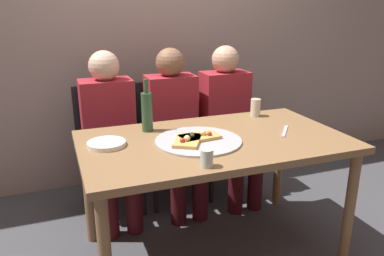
{
  "coord_description": "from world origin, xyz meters",
  "views": [
    {
      "loc": [
        -0.84,
        -1.87,
        1.47
      ],
      "look_at": [
        -0.11,
        0.08,
        0.79
      ],
      "focal_mm": 35.81,
      "sensor_mm": 36.0,
      "label": 1
    }
  ],
  "objects_px": {
    "tumbler_near": "(207,158)",
    "table_knife": "(285,131)",
    "plate_stack": "(106,144)",
    "guest_in_beanie": "(175,122)",
    "guest_by_wall": "(229,116)",
    "dining_table": "(214,152)",
    "wine_bottle": "(147,111)",
    "pizza_slice_extra": "(200,137)",
    "chair_right": "(220,126)",
    "pizza_slice_last": "(188,140)",
    "guest_in_sweater": "(110,129)",
    "tumbler_far": "(255,108)",
    "chair_left": "(108,140)",
    "chair_middle": "(169,132)",
    "pizza_tray": "(198,141)"
  },
  "relations": [
    {
      "from": "pizza_tray",
      "to": "chair_middle",
      "type": "distance_m",
      "value": 0.88
    },
    {
      "from": "pizza_slice_extra",
      "to": "wine_bottle",
      "type": "bearing_deg",
      "value": 130.75
    },
    {
      "from": "dining_table",
      "to": "wine_bottle",
      "type": "relative_size",
      "value": 4.78
    },
    {
      "from": "tumbler_near",
      "to": "plate_stack",
      "type": "distance_m",
      "value": 0.6
    },
    {
      "from": "pizza_tray",
      "to": "chair_right",
      "type": "relative_size",
      "value": 0.53
    },
    {
      "from": "chair_middle",
      "to": "chair_left",
      "type": "bearing_deg",
      "value": 0.0
    },
    {
      "from": "pizza_tray",
      "to": "chair_middle",
      "type": "bearing_deg",
      "value": 84.05
    },
    {
      "from": "tumbler_far",
      "to": "guest_in_beanie",
      "type": "distance_m",
      "value": 0.6
    },
    {
      "from": "guest_in_beanie",
      "to": "chair_right",
      "type": "bearing_deg",
      "value": -160.97
    },
    {
      "from": "dining_table",
      "to": "tumbler_far",
      "type": "height_order",
      "value": "tumbler_far"
    },
    {
      "from": "dining_table",
      "to": "tumbler_far",
      "type": "distance_m",
      "value": 0.57
    },
    {
      "from": "chair_left",
      "to": "chair_right",
      "type": "distance_m",
      "value": 0.91
    },
    {
      "from": "dining_table",
      "to": "table_knife",
      "type": "distance_m",
      "value": 0.45
    },
    {
      "from": "dining_table",
      "to": "chair_middle",
      "type": "bearing_deg",
      "value": 91.25
    },
    {
      "from": "dining_table",
      "to": "chair_middle",
      "type": "relative_size",
      "value": 1.67
    },
    {
      "from": "chair_left",
      "to": "guest_by_wall",
      "type": "distance_m",
      "value": 0.93
    },
    {
      "from": "wine_bottle",
      "to": "guest_in_sweater",
      "type": "bearing_deg",
      "value": 112.07
    },
    {
      "from": "pizza_slice_last",
      "to": "chair_right",
      "type": "bearing_deg",
      "value": 55.43
    },
    {
      "from": "plate_stack",
      "to": "guest_in_beanie",
      "type": "xyz_separation_m",
      "value": [
        0.57,
        0.58,
        -0.11
      ]
    },
    {
      "from": "pizza_slice_extra",
      "to": "guest_by_wall",
      "type": "distance_m",
      "value": 0.86
    },
    {
      "from": "chair_left",
      "to": "guest_in_beanie",
      "type": "distance_m",
      "value": 0.51
    },
    {
      "from": "pizza_slice_last",
      "to": "guest_in_sweater",
      "type": "xyz_separation_m",
      "value": [
        -0.31,
        0.72,
        -0.12
      ]
    },
    {
      "from": "pizza_tray",
      "to": "guest_in_beanie",
      "type": "distance_m",
      "value": 0.71
    },
    {
      "from": "dining_table",
      "to": "table_knife",
      "type": "xyz_separation_m",
      "value": [
        0.44,
        -0.03,
        0.08
      ]
    },
    {
      "from": "tumbler_near",
      "to": "table_knife",
      "type": "relative_size",
      "value": 0.39
    },
    {
      "from": "pizza_slice_last",
      "to": "chair_middle",
      "type": "height_order",
      "value": "chair_middle"
    },
    {
      "from": "tumbler_far",
      "to": "chair_middle",
      "type": "height_order",
      "value": "chair_middle"
    },
    {
      "from": "dining_table",
      "to": "wine_bottle",
      "type": "bearing_deg",
      "value": 140.36
    },
    {
      "from": "plate_stack",
      "to": "guest_in_sweater",
      "type": "distance_m",
      "value": 0.6
    },
    {
      "from": "wine_bottle",
      "to": "chair_middle",
      "type": "distance_m",
      "value": 0.73
    },
    {
      "from": "chair_right",
      "to": "guest_in_sweater",
      "type": "relative_size",
      "value": 0.77
    },
    {
      "from": "pizza_tray",
      "to": "tumbler_near",
      "type": "relative_size",
      "value": 5.55
    },
    {
      "from": "dining_table",
      "to": "guest_by_wall",
      "type": "xyz_separation_m",
      "value": [
        0.42,
        0.68,
        -0.02
      ]
    },
    {
      "from": "dining_table",
      "to": "wine_bottle",
      "type": "xyz_separation_m",
      "value": [
        -0.32,
        0.27,
        0.2
      ]
    },
    {
      "from": "pizza_tray",
      "to": "tumbler_near",
      "type": "height_order",
      "value": "tumbler_near"
    },
    {
      "from": "tumbler_far",
      "to": "plate_stack",
      "type": "xyz_separation_m",
      "value": [
        -1.04,
        -0.23,
        -0.05
      ]
    },
    {
      "from": "pizza_slice_extra",
      "to": "guest_by_wall",
      "type": "height_order",
      "value": "guest_by_wall"
    },
    {
      "from": "dining_table",
      "to": "plate_stack",
      "type": "xyz_separation_m",
      "value": [
        -0.59,
        0.09,
        0.09
      ]
    },
    {
      "from": "wine_bottle",
      "to": "table_knife",
      "type": "xyz_separation_m",
      "value": [
        0.77,
        -0.3,
        -0.12
      ]
    },
    {
      "from": "pizza_slice_last",
      "to": "tumbler_far",
      "type": "relative_size",
      "value": 2.14
    },
    {
      "from": "tumbler_near",
      "to": "guest_in_sweater",
      "type": "distance_m",
      "value": 1.08
    },
    {
      "from": "plate_stack",
      "to": "pizza_slice_last",
      "type": "bearing_deg",
      "value": -17.4
    },
    {
      "from": "chair_left",
      "to": "guest_in_beanie",
      "type": "relative_size",
      "value": 0.77
    },
    {
      "from": "pizza_slice_extra",
      "to": "chair_right",
      "type": "relative_size",
      "value": 0.26
    },
    {
      "from": "guest_by_wall",
      "to": "pizza_slice_extra",
      "type": "bearing_deg",
      "value": 53.17
    },
    {
      "from": "chair_right",
      "to": "chair_left",
      "type": "bearing_deg",
      "value": 0.0
    },
    {
      "from": "table_knife",
      "to": "chair_right",
      "type": "distance_m",
      "value": 0.89
    },
    {
      "from": "dining_table",
      "to": "pizza_slice_extra",
      "type": "distance_m",
      "value": 0.14
    },
    {
      "from": "pizza_slice_last",
      "to": "guest_by_wall",
      "type": "distance_m",
      "value": 0.94
    },
    {
      "from": "guest_by_wall",
      "to": "dining_table",
      "type": "bearing_deg",
      "value": 58.13
    }
  ]
}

